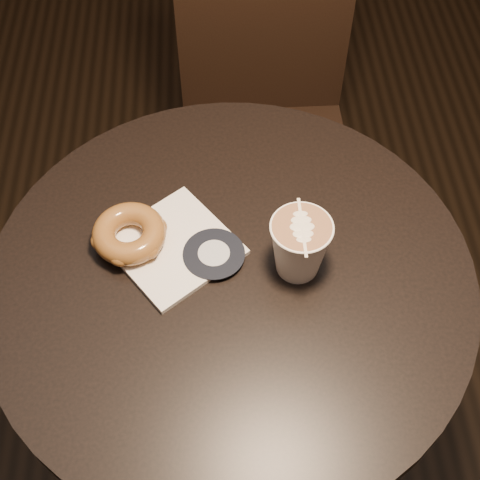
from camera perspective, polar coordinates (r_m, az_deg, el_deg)
The scene contains 5 objects.
cafe_table at distance 1.12m, azimuth -0.69°, elevation -8.28°, with size 0.70×0.70×0.75m.
chair at distance 1.52m, azimuth 2.14°, elevation 11.89°, with size 0.37×0.37×0.94m.
pastry_bag at distance 0.98m, azimuth -5.67°, elevation -0.56°, with size 0.16×0.16×0.01m, color white.
doughnut at distance 0.97m, azimuth -9.44°, elevation 0.55°, with size 0.11×0.11×0.03m, color #5E3118.
latte_cup at distance 0.92m, azimuth 5.09°, elevation -0.62°, with size 0.09×0.09×0.10m, color white, non-canonical shape.
Camera 1 is at (-0.01, -0.52, 1.55)m, focal length 50.00 mm.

